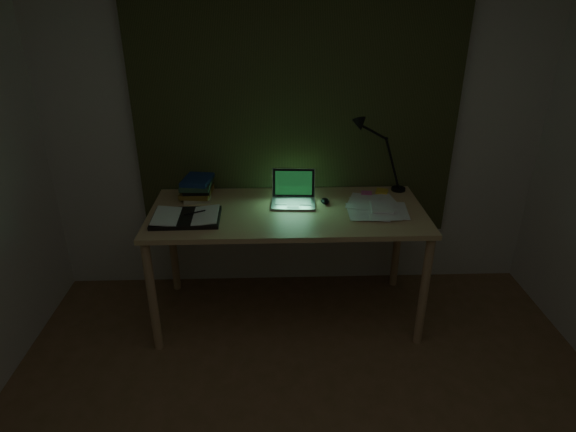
% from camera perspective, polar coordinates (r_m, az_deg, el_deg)
% --- Properties ---
extents(wall_back, '(3.50, 0.00, 2.50)m').
position_cam_1_polar(wall_back, '(3.39, 1.00, 10.88)').
color(wall_back, beige).
rests_on(wall_back, ground).
extents(curtain, '(2.20, 0.06, 2.00)m').
position_cam_1_polar(curtain, '(3.31, 1.06, 14.07)').
color(curtain, '#32381C').
rests_on(curtain, wall_back).
extents(desk, '(1.77, 0.77, 0.81)m').
position_cam_1_polar(desk, '(3.28, -0.07, -5.70)').
color(desk, tan).
rests_on(desk, floor).
extents(laptop, '(0.31, 0.34, 0.21)m').
position_cam_1_polar(laptop, '(3.13, 0.63, 3.06)').
color(laptop, '#B3B3B8').
rests_on(laptop, desk).
extents(open_textbook, '(0.42, 0.30, 0.04)m').
position_cam_1_polar(open_textbook, '(3.02, -11.96, -0.12)').
color(open_textbook, white).
rests_on(open_textbook, desk).
extents(book_stack, '(0.19, 0.23, 0.15)m').
position_cam_1_polar(book_stack, '(3.31, -10.67, 3.37)').
color(book_stack, white).
rests_on(book_stack, desk).
extents(loose_papers, '(0.38, 0.39, 0.02)m').
position_cam_1_polar(loose_papers, '(3.17, 10.19, 1.05)').
color(loose_papers, silver).
rests_on(loose_papers, desk).
extents(mouse, '(0.06, 0.09, 0.03)m').
position_cam_1_polar(mouse, '(3.20, 4.41, 1.78)').
color(mouse, black).
rests_on(mouse, desk).
extents(sticky_yellow, '(0.10, 0.10, 0.02)m').
position_cam_1_polar(sticky_yellow, '(3.43, 11.07, 2.89)').
color(sticky_yellow, gold).
rests_on(sticky_yellow, desk).
extents(sticky_pink, '(0.08, 0.08, 0.02)m').
position_cam_1_polar(sticky_pink, '(3.37, 9.28, 2.63)').
color(sticky_pink, '#EB5BA3').
rests_on(sticky_pink, desk).
extents(desk_lamp, '(0.40, 0.34, 0.53)m').
position_cam_1_polar(desk_lamp, '(3.40, 13.35, 7.10)').
color(desk_lamp, black).
rests_on(desk_lamp, desk).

